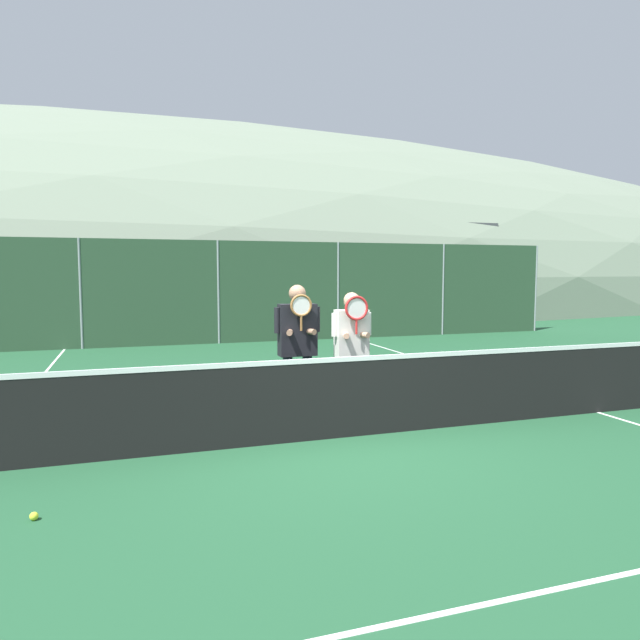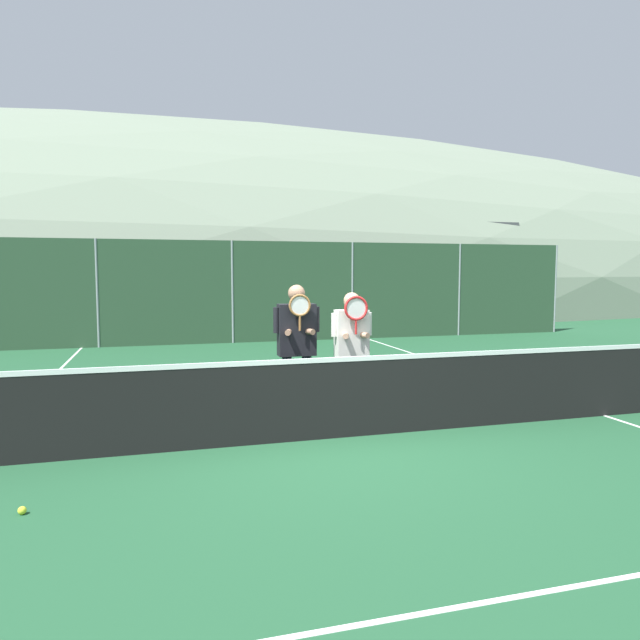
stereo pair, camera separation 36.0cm
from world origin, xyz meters
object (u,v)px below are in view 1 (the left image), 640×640
(car_left_of_center, at_px, (164,306))
(tennis_ball_on_court, at_px, (34,516))
(player_center_left, at_px, (352,342))
(player_leftmost, at_px, (298,339))
(car_center, at_px, (307,302))

(car_left_of_center, xyz_separation_m, tennis_ball_on_court, (-1.78, -13.89, -0.85))
(player_center_left, xyz_separation_m, tennis_ball_on_court, (-3.66, -2.32, -1.00))
(player_leftmost, distance_m, tennis_ball_on_court, 3.85)
(player_leftmost, height_order, car_left_of_center, player_leftmost)
(player_leftmost, bearing_deg, tennis_ball_on_court, -141.17)
(car_center, relative_size, tennis_ball_on_court, 65.31)
(car_center, distance_m, tennis_ball_on_court, 15.37)
(car_center, bearing_deg, tennis_ball_on_court, -115.39)
(car_left_of_center, bearing_deg, player_leftmost, -84.58)
(car_left_of_center, bearing_deg, car_center, -0.32)
(player_leftmost, height_order, player_center_left, player_leftmost)
(tennis_ball_on_court, bearing_deg, player_center_left, 32.34)
(car_left_of_center, xyz_separation_m, car_center, (4.79, -0.03, 0.06))
(player_leftmost, bearing_deg, car_left_of_center, 95.42)
(player_leftmost, relative_size, car_left_of_center, 0.45)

